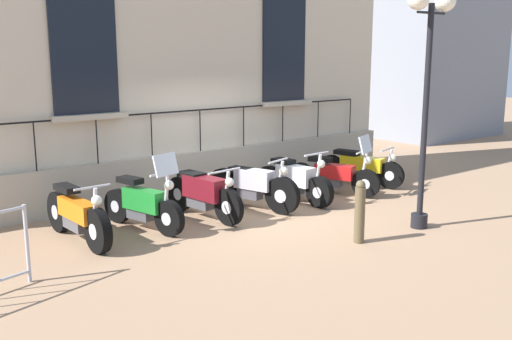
% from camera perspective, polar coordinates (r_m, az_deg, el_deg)
% --- Properties ---
extents(ground_plane, '(60.00, 60.00, 0.00)m').
position_cam_1_polar(ground_plane, '(10.99, 0.05, -4.10)').
color(ground_plane, '#9E7A5B').
extents(building_facade, '(0.82, 10.83, 6.43)m').
position_cam_1_polar(building_facade, '(12.51, -6.66, 12.06)').
color(building_facade, beige).
rests_on(building_facade, ground_plane).
extents(motorcycle_orange, '(2.11, 0.57, 1.01)m').
position_cam_1_polar(motorcycle_orange, '(9.62, -17.13, -4.35)').
color(motorcycle_orange, black).
rests_on(motorcycle_orange, ground_plane).
extents(motorcycle_green, '(1.86, 0.72, 1.37)m').
position_cam_1_polar(motorcycle_green, '(10.00, -10.99, -3.37)').
color(motorcycle_green, black).
rests_on(motorcycle_green, ground_plane).
extents(motorcycle_maroon, '(2.02, 0.72, 0.97)m').
position_cam_1_polar(motorcycle_maroon, '(10.52, -5.17, -2.30)').
color(motorcycle_maroon, black).
rests_on(motorcycle_maroon, ground_plane).
extents(motorcycle_silver, '(2.04, 0.85, 1.02)m').
position_cam_1_polar(motorcycle_silver, '(11.11, -0.34, -1.61)').
color(motorcycle_silver, black).
rests_on(motorcycle_silver, ground_plane).
extents(motorcycle_white, '(2.03, 0.66, 1.06)m').
position_cam_1_polar(motorcycle_white, '(11.68, 3.77, -1.04)').
color(motorcycle_white, black).
rests_on(motorcycle_white, ground_plane).
extents(motorcycle_red, '(1.96, 1.00, 1.30)m').
position_cam_1_polar(motorcycle_red, '(12.36, 7.67, -0.43)').
color(motorcycle_red, black).
rests_on(motorcycle_red, ground_plane).
extents(motorcycle_yellow, '(2.02, 0.85, 0.89)m').
position_cam_1_polar(motorcycle_yellow, '(13.32, 10.23, 0.29)').
color(motorcycle_yellow, black).
rests_on(motorcycle_yellow, ground_plane).
extents(lamppost, '(0.35, 1.05, 3.95)m').
position_cam_1_polar(lamppost, '(9.98, 16.58, 10.23)').
color(lamppost, black).
rests_on(lamppost, ground_plane).
extents(bollard, '(0.17, 0.17, 1.01)m').
position_cam_1_polar(bollard, '(9.26, 10.16, -4.03)').
color(bollard, brown).
rests_on(bollard, ground_plane).
extents(distant_building, '(3.18, 4.53, 7.08)m').
position_cam_1_polar(distant_building, '(21.78, 17.10, 12.59)').
color(distant_building, gray).
rests_on(distant_building, ground_plane).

